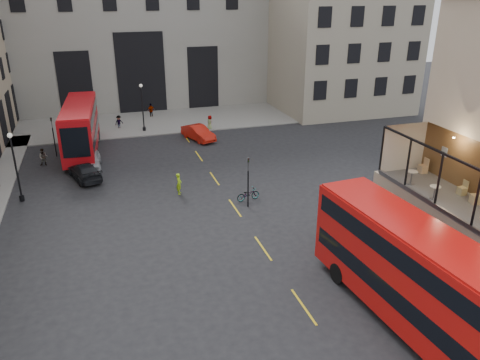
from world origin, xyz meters
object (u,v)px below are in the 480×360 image
object	(u,v)px
pedestrian_c	(151,111)
pedestrian_b	(119,122)
bus_far	(81,126)
car_a	(91,160)
bicycle	(248,194)
cafe_chair_b	(476,199)
car_b	(198,133)
cafe_table_mid	(435,190)
street_lamp_a	(17,171)
car_c	(85,171)
traffic_light_near	(248,176)
cafe_chair_c	(462,190)
traffic_light_far	(53,132)
pedestrian_a	(43,157)
cyclist	(179,184)
cafe_chair_d	(423,168)
street_lamp_b	(143,111)
cafe_table_far	(412,175)
bus_near	(415,272)
pedestrian_d	(210,122)

from	to	relation	value
pedestrian_c	pedestrian_b	bearing A→B (deg)	21.97
pedestrian_b	pedestrian_c	xyz separation A→B (m)	(4.15, 4.18, 0.08)
bus_far	car_a	distance (m)	5.22
bicycle	cafe_chair_b	world-z (taller)	cafe_chair_b
car_b	bicycle	world-z (taller)	car_b
cafe_table_mid	street_lamp_a	bearing A→B (deg)	142.80
car_c	pedestrian_c	xyz separation A→B (m)	(7.97, 18.85, 0.19)
traffic_light_near	cafe_table_mid	distance (m)	13.24
cafe_chair_c	cafe_chair_b	bearing A→B (deg)	-97.25
traffic_light_far	pedestrian_a	distance (m)	2.98
car_c	cyclist	xyz separation A→B (m)	(7.00, -5.37, 0.16)
car_c	pedestrian_a	world-z (taller)	pedestrian_a
traffic_light_near	cafe_chair_b	world-z (taller)	cafe_chair_b
cafe_chair_d	street_lamp_b	bearing A→B (deg)	114.30
car_a	cafe_chair_d	xyz separation A→B (m)	(19.30, -19.56, 4.17)
pedestrian_a	cafe_table_far	distance (m)	31.70
street_lamp_a	car_b	bearing A→B (deg)	34.65
bus_near	bicycle	xyz separation A→B (m)	(-2.91, 15.55, -2.34)
street_lamp_b	bus_far	distance (m)	8.51
cafe_table_far	cafe_table_mid	bearing A→B (deg)	-92.38
street_lamp_a	cafe_chair_d	world-z (taller)	cafe_chair_d
bus_near	pedestrian_a	distance (m)	33.62
cafe_chair_b	traffic_light_far	bearing A→B (deg)	128.16
car_b	cafe_table_mid	bearing A→B (deg)	-96.83
traffic_light_near	car_c	world-z (taller)	traffic_light_near
cafe_chair_c	cyclist	bearing A→B (deg)	130.57
car_a	cafe_table_far	xyz separation A→B (m)	(17.54, -20.84, 4.41)
pedestrian_a	cafe_chair_b	bearing A→B (deg)	-38.73
pedestrian_d	cafe_table_mid	xyz separation A→B (m)	(4.38, -31.78, 4.26)
pedestrian_d	cafe_chair_c	xyz separation A→B (m)	(6.17, -31.78, 4.03)
street_lamp_a	cafe_chair_d	size ratio (longest dim) A/B	5.89
pedestrian_c	car_a	bearing A→B (deg)	42.26
cafe_chair_b	pedestrian_a	bearing A→B (deg)	131.72
traffic_light_near	cafe_chair_b	xyz separation A→B (m)	(8.25, -12.31, 2.45)
pedestrian_c	cafe_chair_d	world-z (taller)	cafe_chair_d
pedestrian_d	pedestrian_a	bearing A→B (deg)	84.48
street_lamp_a	traffic_light_far	bearing A→B (deg)	78.69
pedestrian_c	cafe_chair_d	size ratio (longest dim) A/B	1.93
cafe_table_mid	cafe_chair_b	size ratio (longest dim) A/B	0.78
bus_near	pedestrian_c	size ratio (longest dim) A/B	7.30
street_lamp_b	cafe_table_far	size ratio (longest dim) A/B	6.88
bus_near	car_c	xyz separation A→B (m)	(-14.67, 23.67, -2.14)
traffic_light_far	street_lamp_b	bearing A→B (deg)	33.69
street_lamp_a	street_lamp_b	xyz separation A→B (m)	(11.00, 16.00, 0.00)
car_c	traffic_light_far	bearing A→B (deg)	-85.71
cyclist	cafe_chair_d	distance (m)	17.78
traffic_light_far	bus_far	distance (m)	2.56
traffic_light_far	bus_far	xyz separation A→B (m)	(2.49, 0.53, 0.26)
bus_far	bicycle	distance (m)	19.64
pedestrian_c	pedestrian_d	world-z (taller)	pedestrian_c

